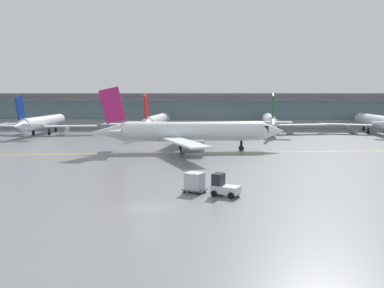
% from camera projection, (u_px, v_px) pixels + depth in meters
% --- Properties ---
extents(ground_plane, '(400.00, 400.00, 0.00)m').
position_uv_depth(ground_plane, '(148.00, 208.00, 34.93)').
color(ground_plane, slate).
extents(taxiway_centreline_stripe, '(109.32, 12.93, 0.01)m').
position_uv_depth(taxiway_centreline_stripe, '(193.00, 153.00, 67.32)').
color(taxiway_centreline_stripe, yellow).
rests_on(taxiway_centreline_stripe, ground_plane).
extents(terminal_concourse, '(206.75, 11.00, 9.60)m').
position_uv_depth(terminal_concourse, '(190.00, 110.00, 119.57)').
color(terminal_concourse, '#9EA3A8').
rests_on(terminal_concourse, ground_plane).
extents(gate_airplane_1, '(26.11, 28.04, 9.30)m').
position_uv_depth(gate_airplane_1, '(43.00, 123.00, 97.40)').
color(gate_airplane_1, white).
rests_on(gate_airplane_1, ground_plane).
extents(gate_airplane_2, '(26.98, 29.08, 9.63)m').
position_uv_depth(gate_airplane_2, '(157.00, 121.00, 100.14)').
color(gate_airplane_2, silver).
rests_on(gate_airplane_2, ground_plane).
extents(gate_airplane_3, '(26.92, 29.09, 9.63)m').
position_uv_depth(gate_airplane_3, '(269.00, 121.00, 100.81)').
color(gate_airplane_3, white).
rests_on(gate_airplane_3, ground_plane).
extents(gate_airplane_4, '(27.03, 29.04, 9.63)m').
position_uv_depth(gate_airplane_4, '(375.00, 121.00, 100.15)').
color(gate_airplane_4, silver).
rests_on(gate_airplane_4, ground_plane).
extents(taxiing_regional_jet, '(32.20, 29.75, 10.66)m').
position_uv_depth(taxiing_regional_jet, '(191.00, 132.00, 68.89)').
color(taxiing_regional_jet, white).
rests_on(taxiing_regional_jet, ground_plane).
extents(baggage_tug, '(2.95, 2.47, 2.10)m').
position_uv_depth(baggage_tug, '(223.00, 187.00, 39.00)').
color(baggage_tug, silver).
rests_on(baggage_tug, ground_plane).
extents(cargo_dolly_lead, '(2.59, 2.36, 1.94)m').
position_uv_depth(cargo_dolly_lead, '(195.00, 182.00, 40.40)').
color(cargo_dolly_lead, '#595B60').
rests_on(cargo_dolly_lead, ground_plane).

